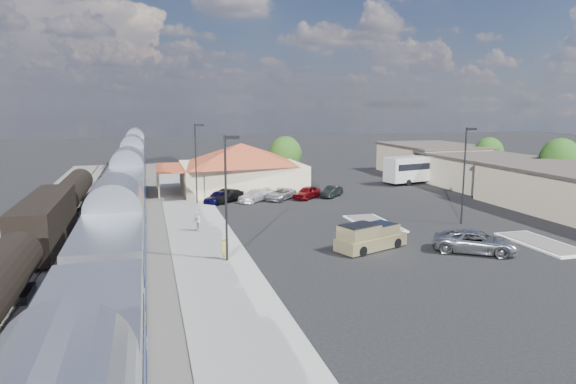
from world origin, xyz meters
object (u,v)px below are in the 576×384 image
object	(u,v)px
pickup_truck	(371,237)
coach_bus	(422,167)
station_depot	(241,167)
suv	(476,242)

from	to	relation	value
pickup_truck	coach_bus	bearing A→B (deg)	-57.37
station_depot	coach_bus	bearing A→B (deg)	-0.14
suv	coach_bus	xyz separation A→B (m)	(14.12, 32.49, 1.39)
station_depot	pickup_truck	xyz separation A→B (m)	(4.83, -29.54, -2.16)
suv	coach_bus	size ratio (longest dim) A/B	0.49
pickup_truck	coach_bus	distance (m)	36.41
station_depot	coach_bus	xyz separation A→B (m)	(26.17, -0.06, -0.89)
station_depot	pickup_truck	bearing A→B (deg)	-80.72
pickup_truck	coach_bus	size ratio (longest dim) A/B	0.51
station_depot	suv	xyz separation A→B (m)	(12.05, -32.56, -2.29)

